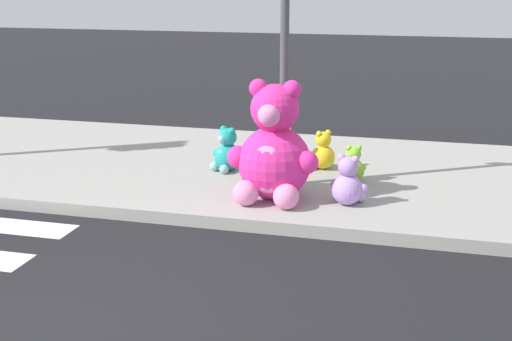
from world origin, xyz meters
name	(u,v)px	position (x,y,z in m)	size (l,w,h in m)	color
sidewalk	(227,169)	(0.00, 5.20, 0.07)	(28.00, 4.40, 0.15)	#9E9B93
sign_pole	(284,52)	(1.00, 4.40, 1.85)	(0.56, 0.11, 3.20)	#4C4C51
plush_pink_large	(274,153)	(1.01, 3.81, 0.73)	(1.12, 0.98, 1.44)	#F22D93
plush_yellow	(322,153)	(1.35, 5.32, 0.37)	(0.39, 0.39, 0.55)	yellow
plush_lavender	(348,184)	(1.91, 3.84, 0.39)	(0.46, 0.43, 0.61)	#B28CD8
plush_teal	(227,153)	(0.10, 4.87, 0.40)	(0.43, 0.45, 0.62)	teal
plush_tan	(280,151)	(0.81, 5.05, 0.43)	(0.51, 0.50, 0.71)	tan
plush_lime	(353,166)	(1.84, 4.82, 0.34)	(0.35, 0.35, 0.49)	#8CD133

